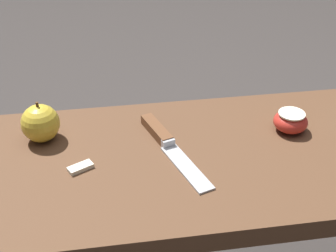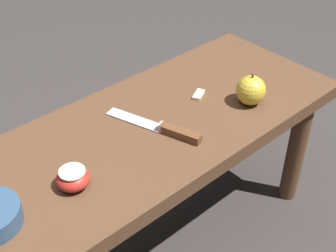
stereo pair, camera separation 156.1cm
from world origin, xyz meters
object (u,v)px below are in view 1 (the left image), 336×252
at_px(wooden_bench, 218,177).
at_px(apple_cut, 291,121).
at_px(apple_whole, 40,123).
at_px(knife, 165,140).

height_order(wooden_bench, apple_cut, apple_cut).
xyz_separation_m(wooden_bench, apple_cut, (0.16, 0.05, 0.08)).
relative_size(apple_whole, apple_cut, 1.23).
distance_m(wooden_bench, apple_whole, 0.37).
bearing_deg(wooden_bench, apple_whole, 164.02).
relative_size(knife, apple_cut, 3.57).
xyz_separation_m(apple_whole, apple_cut, (0.50, -0.04, -0.02)).
bearing_deg(apple_cut, apple_whole, 174.94).
distance_m(knife, apple_cut, 0.26).
bearing_deg(knife, apple_cut, 73.49).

